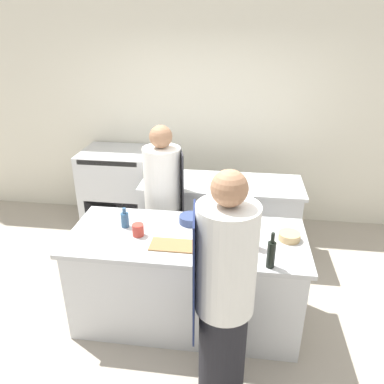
% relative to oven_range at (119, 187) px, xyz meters
% --- Properties ---
extents(ground_plane, '(16.00, 16.00, 0.00)m').
position_rel_oven_range_xyz_m(ground_plane, '(1.18, -1.71, -0.51)').
color(ground_plane, '#A89E8E').
extents(wall_back, '(8.00, 0.06, 2.80)m').
position_rel_oven_range_xyz_m(wall_back, '(1.18, 0.42, 0.89)').
color(wall_back, silver).
rests_on(wall_back, ground_plane).
extents(prep_counter, '(2.03, 0.86, 0.88)m').
position_rel_oven_range_xyz_m(prep_counter, '(1.18, -1.71, -0.07)').
color(prep_counter, silver).
rests_on(prep_counter, ground_plane).
extents(pass_counter, '(1.83, 0.68, 0.88)m').
position_rel_oven_range_xyz_m(pass_counter, '(1.40, -0.50, -0.07)').
color(pass_counter, silver).
rests_on(pass_counter, ground_plane).
extents(oven_range, '(0.88, 0.73, 1.03)m').
position_rel_oven_range_xyz_m(oven_range, '(0.00, 0.00, 0.00)').
color(oven_range, silver).
rests_on(oven_range, ground_plane).
extents(chef_at_prep_near, '(0.42, 0.40, 1.79)m').
position_rel_oven_range_xyz_m(chef_at_prep_near, '(1.53, -2.48, 0.38)').
color(chef_at_prep_near, black).
rests_on(chef_at_prep_near, ground_plane).
extents(chef_at_stove, '(0.44, 0.42, 1.63)m').
position_rel_oven_range_xyz_m(chef_at_stove, '(0.81, -0.94, 0.30)').
color(chef_at_stove, black).
rests_on(chef_at_stove, ground_plane).
extents(bottle_olive_oil, '(0.08, 0.08, 0.26)m').
position_rel_oven_range_xyz_m(bottle_olive_oil, '(1.73, -1.82, 0.47)').
color(bottle_olive_oil, '#5B2319').
rests_on(bottle_olive_oil, prep_counter).
extents(bottle_vinegar, '(0.06, 0.06, 0.29)m').
position_rel_oven_range_xyz_m(bottle_vinegar, '(1.85, -2.07, 0.48)').
color(bottle_vinegar, black).
rests_on(bottle_vinegar, prep_counter).
extents(bottle_wine, '(0.07, 0.07, 0.18)m').
position_rel_oven_range_xyz_m(bottle_wine, '(0.61, -1.63, 0.44)').
color(bottle_wine, '#2D5175').
rests_on(bottle_wine, prep_counter).
extents(bowl_mixing_large, '(0.25, 0.25, 0.08)m').
position_rel_oven_range_xyz_m(bowl_mixing_large, '(1.47, -1.78, 0.41)').
color(bowl_mixing_large, white).
rests_on(bowl_mixing_large, prep_counter).
extents(bowl_prep_small, '(0.20, 0.20, 0.07)m').
position_rel_oven_range_xyz_m(bowl_prep_small, '(1.18, -1.49, 0.40)').
color(bowl_prep_small, navy).
rests_on(bowl_prep_small, prep_counter).
extents(bowl_ceramic_blue, '(0.18, 0.18, 0.06)m').
position_rel_oven_range_xyz_m(bowl_ceramic_blue, '(2.03, -1.66, 0.40)').
color(bowl_ceramic_blue, tan).
rests_on(bowl_ceramic_blue, prep_counter).
extents(cup, '(0.10, 0.10, 0.10)m').
position_rel_oven_range_xyz_m(cup, '(0.77, -1.76, 0.42)').
color(cup, '#B2382D').
rests_on(cup, prep_counter).
extents(cutting_board, '(0.44, 0.20, 0.01)m').
position_rel_oven_range_xyz_m(cutting_board, '(1.12, -1.88, 0.38)').
color(cutting_board, olive).
rests_on(cutting_board, prep_counter).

